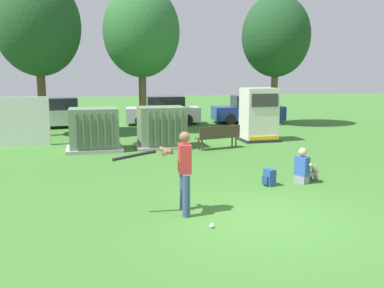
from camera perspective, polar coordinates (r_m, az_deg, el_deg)
The scene contains 15 objects.
ground_plane at distance 8.82m, azimuth 9.33°, elevation -9.94°, with size 96.00×96.00×0.00m, color #3D752D.
transformer_west at distance 16.57m, azimuth -13.09°, elevation 1.87°, with size 2.10×1.70×1.62m.
transformer_mid_west at distance 16.86m, azimuth -4.12°, elevation 2.22°, with size 2.10×1.70×1.62m.
generator_enclosure at distance 18.69m, azimuth 9.00°, elevation 3.91°, with size 1.60×1.40×2.30m.
park_bench at distance 16.49m, azimuth 3.61°, elevation 1.17°, with size 1.84×0.79×0.92m.
batter at distance 8.79m, azimuth -1.37°, elevation -3.26°, with size 1.61×0.72×1.74m.
sports_ball at distance 8.22m, azimuth 2.68°, elevation -10.95°, with size 0.09×0.09×0.09m, color white.
seated_spectator at distance 11.83m, azimuth 14.89°, elevation -3.23°, with size 0.79×0.66×0.96m.
backpack at distance 11.32m, azimuth 10.37°, elevation -4.48°, with size 0.30×0.35×0.44m.
tree_left at distance 21.16m, azimuth -20.07°, elevation 14.72°, with size 3.85×3.85×7.36m.
tree_center_left at distance 21.61m, azimuth -6.83°, elevation 14.77°, with size 3.76×3.76×7.19m.
tree_center_right at distance 24.45m, azimuth 11.25°, elevation 14.04°, with size 3.76×3.76×7.19m.
parked_car_left_of_center at distance 24.17m, azimuth -17.99°, elevation 3.89°, with size 4.34×2.22×1.62m.
parked_car_right_of_center at distance 24.56m, azimuth -3.85°, elevation 4.41°, with size 4.35×2.25×1.62m.
parked_car_rightmost at distance 25.60m, azimuth 7.63°, elevation 4.56°, with size 4.32×2.18×1.62m.
Camera 1 is at (-3.37, -7.61, 2.91)m, focal length 39.55 mm.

